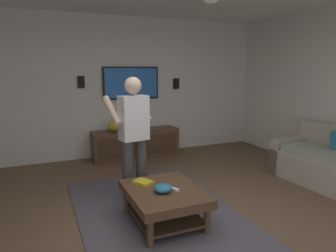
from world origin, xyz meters
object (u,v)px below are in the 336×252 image
object	(u,v)px
coffee_table	(164,198)
book	(143,182)
vase_round	(114,126)
remote_white	(173,189)
wall_speaker_left	(176,84)
person_standing	(133,131)
tv	(131,83)
media_console	(136,144)
bowl	(163,188)
wall_speaker_right	(81,82)

from	to	relation	value
coffee_table	book	xyz separation A→B (m)	(0.25, 0.16, 0.12)
book	vase_round	distance (m)	2.48
remote_white	book	size ratio (longest dim) A/B	0.68
vase_round	wall_speaker_left	size ratio (longest dim) A/B	1.00
coffee_table	person_standing	distance (m)	1.02
wall_speaker_left	tv	bearing A→B (deg)	90.76
media_console	bowl	distance (m)	2.80
book	tv	bearing A→B (deg)	-43.86
person_standing	book	distance (m)	0.74
coffee_table	bowl	world-z (taller)	bowl
book	remote_white	bearing A→B (deg)	-170.76
tv	wall_speaker_left	bearing A→B (deg)	90.76
tv	wall_speaker_left	size ratio (longest dim) A/B	5.12
tv	wall_speaker_right	distance (m)	0.96
bowl	wall_speaker_left	distance (m)	3.51
coffee_table	book	distance (m)	0.32
bowl	vase_round	bearing A→B (deg)	-2.46
book	wall_speaker_left	size ratio (longest dim) A/B	1.00
media_console	remote_white	distance (m)	2.77
person_standing	remote_white	size ratio (longest dim) A/B	10.93
coffee_table	book	size ratio (longest dim) A/B	4.55
remote_white	wall_speaker_right	size ratio (longest dim) A/B	0.68
person_standing	vase_round	size ratio (longest dim) A/B	7.45
person_standing	bowl	size ratio (longest dim) A/B	7.97
wall_speaker_left	wall_speaker_right	size ratio (longest dim) A/B	1.00
vase_round	tv	bearing A→B (deg)	-63.56
tv	media_console	bearing A→B (deg)	0.00
wall_speaker_right	person_standing	bearing A→B (deg)	-170.73
person_standing	tv	bearing A→B (deg)	-25.64
book	vase_round	size ratio (longest dim) A/B	1.00
vase_round	wall_speaker_left	bearing A→B (deg)	-81.05
tv	wall_speaker_right	xyz separation A→B (m)	(0.01, 0.96, 0.03)
coffee_table	tv	size ratio (longest dim) A/B	0.89
vase_round	wall_speaker_right	distance (m)	1.02
tv	person_standing	bearing A→B (deg)	-15.98
tv	bowl	size ratio (longest dim) A/B	5.48
person_standing	media_console	bearing A→B (deg)	-27.55
book	vase_round	bearing A→B (deg)	-35.53
coffee_table	vase_round	world-z (taller)	vase_round
bowl	wall_speaker_right	distance (m)	3.21
media_console	wall_speaker_right	xyz separation A→B (m)	(0.25, 0.96, 1.22)
coffee_table	tv	world-z (taller)	tv
vase_round	person_standing	bearing A→B (deg)	174.36
remote_white	wall_speaker_right	bearing A→B (deg)	167.10
bowl	tv	bearing A→B (deg)	-10.25
remote_white	book	xyz separation A→B (m)	(0.31, 0.25, 0.01)
tv	person_standing	size ratio (longest dim) A/B	0.69
vase_round	media_console	bearing A→B (deg)	-94.27
tv	remote_white	distance (m)	3.18
media_console	bowl	xyz separation A→B (m)	(-2.75, 0.54, 0.17)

